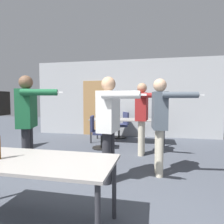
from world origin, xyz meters
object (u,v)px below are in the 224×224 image
person_far_watching (28,115)px  office_chair_mid_tucked (121,126)px  person_left_plaid (142,112)px  person_right_polo (160,117)px  person_near_casual (109,119)px  office_chair_far_right (99,133)px

person_far_watching → office_chair_mid_tucked: size_ratio=1.98×
person_left_plaid → person_right_polo: bearing=21.7°
person_left_plaid → person_far_watching: bearing=-43.6°
person_near_casual → office_chair_far_right: bearing=-153.5°
person_near_casual → office_chair_far_right: 2.33m
person_near_casual → person_far_watching: bearing=-83.2°
office_chair_far_right → office_chair_mid_tucked: office_chair_far_right is taller
office_chair_far_right → person_near_casual: bearing=9.9°
person_right_polo → office_chair_far_right: size_ratio=1.91×
person_far_watching → office_chair_far_right: 2.33m
person_near_casual → person_far_watching: 1.49m
person_right_polo → office_chair_far_right: 2.38m
person_right_polo → office_chair_mid_tucked: (-1.26, 3.27, -0.63)m
office_chair_mid_tucked → person_right_polo: bearing=170.7°
office_chair_far_right → person_far_watching: bearing=-28.8°
person_left_plaid → person_near_casual: bearing=-9.7°
person_near_casual → person_right_polo: person_near_casual is taller
person_near_casual → person_left_plaid: 1.77m
person_left_plaid → office_chair_mid_tucked: 2.29m
person_left_plaid → office_chair_far_right: person_left_plaid is taller
office_chair_far_right → office_chair_mid_tucked: 1.67m
person_left_plaid → person_right_polo: person_left_plaid is taller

